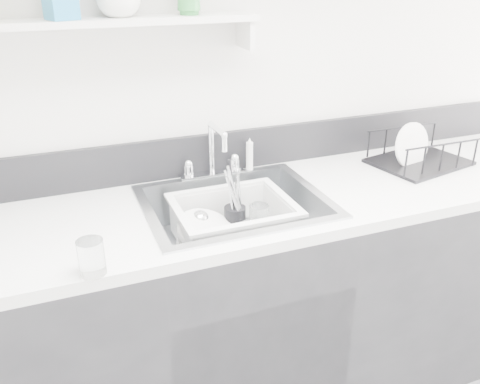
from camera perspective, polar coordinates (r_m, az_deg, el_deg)
name	(u,v)px	position (r m, az deg, el deg)	size (l,w,h in m)	color
counter_run	(235,308)	(2.03, -0.53, -12.89)	(3.20, 0.62, 0.92)	black
backsplash	(208,154)	(2.02, -3.60, 4.33)	(3.20, 0.02, 0.16)	black
sink	(235,224)	(1.83, -0.57, -3.67)	(0.64, 0.52, 0.20)	silver
faucet	(212,163)	(1.98, -3.11, 3.31)	(0.26, 0.18, 0.23)	silver
side_sprayer	(250,154)	(2.04, 1.07, 4.25)	(0.03, 0.03, 0.14)	white
wall_shelf	(107,24)	(1.77, -14.74, 17.78)	(1.00, 0.16, 0.12)	silver
wash_tub	(233,223)	(1.83, -0.76, -3.55)	(0.42, 0.34, 0.16)	white
plate_stack	(209,237)	(1.83, -3.54, -5.08)	(0.26, 0.26, 0.10)	white
utensil_cup	(235,217)	(1.89, -0.59, -2.86)	(0.08, 0.08, 0.27)	black
ladle	(215,231)	(1.83, -2.87, -4.45)	(0.29, 0.11, 0.08)	silver
tumbler_in_tub	(259,219)	(1.89, 2.14, -3.02)	(0.08, 0.08, 0.11)	white
tumbler_counter	(91,257)	(1.43, -16.34, -7.04)	(0.07, 0.07, 0.10)	white
dish_rack	(421,148)	(2.24, 19.62, 4.64)	(0.38, 0.29, 0.13)	black
bowl_small	(270,242)	(1.82, 3.34, -5.57)	(0.11, 0.11, 0.03)	white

